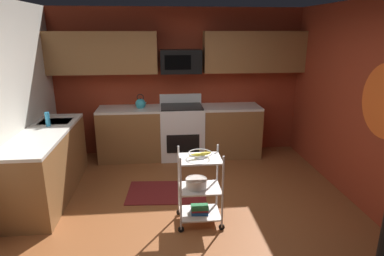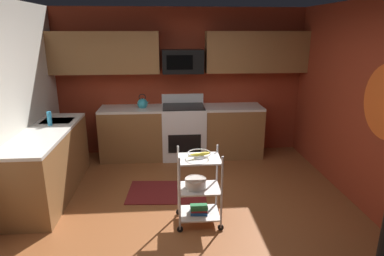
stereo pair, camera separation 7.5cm
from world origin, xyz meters
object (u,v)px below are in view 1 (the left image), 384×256
at_px(book_stack, 200,209).
at_px(microwave, 181,61).
at_px(mixing_bowl_large, 196,183).
at_px(fruit_bowl, 200,154).
at_px(oven_range, 182,131).
at_px(kettle, 141,104).
at_px(rolling_cart, 200,188).
at_px(dish_soap_bottle, 48,119).

bearing_deg(book_stack, microwave, 91.73).
bearing_deg(mixing_bowl_large, microwave, 90.67).
distance_m(fruit_bowl, mixing_bowl_large, 0.36).
bearing_deg(oven_range, kettle, -179.69).
height_order(oven_range, mixing_bowl_large, oven_range).
height_order(fruit_bowl, kettle, kettle).
bearing_deg(rolling_cart, microwave, 91.73).
relative_size(fruit_bowl, book_stack, 1.28).
relative_size(book_stack, kettle, 0.80).
bearing_deg(dish_soap_bottle, kettle, 39.02).
xyz_separation_m(oven_range, fruit_bowl, (0.07, -2.18, 0.40)).
bearing_deg(mixing_bowl_large, rolling_cart, 0.00).
bearing_deg(fruit_bowl, dish_soap_bottle, 149.81).
relative_size(mixing_bowl_large, kettle, 0.95).
xyz_separation_m(fruit_bowl, mixing_bowl_large, (-0.04, -0.00, -0.36)).
bearing_deg(fruit_bowl, oven_range, 91.80).
height_order(oven_range, fruit_bowl, oven_range).
distance_m(rolling_cart, fruit_bowl, 0.42).
bearing_deg(book_stack, dish_soap_bottle, 149.81).
xyz_separation_m(fruit_bowl, dish_soap_bottle, (-2.02, 1.17, 0.14)).
distance_m(rolling_cart, dish_soap_bottle, 2.40).
height_order(mixing_bowl_large, kettle, kettle).
xyz_separation_m(kettle, dish_soap_bottle, (-1.24, -1.00, 0.02)).
xyz_separation_m(mixing_bowl_large, kettle, (-0.74, 2.18, 0.48)).
bearing_deg(book_stack, oven_range, 91.80).
relative_size(mixing_bowl_large, book_stack, 1.19).
height_order(rolling_cart, kettle, kettle).
distance_m(oven_range, microwave, 1.23).
distance_m(oven_range, fruit_bowl, 2.22).
relative_size(oven_range, dish_soap_bottle, 5.50).
relative_size(microwave, kettle, 2.65).
relative_size(mixing_bowl_large, dish_soap_bottle, 1.26).
relative_size(book_stack, dish_soap_bottle, 1.06).
xyz_separation_m(microwave, fruit_bowl, (0.07, -2.29, -0.82)).
relative_size(rolling_cart, book_stack, 4.32).
bearing_deg(rolling_cart, book_stack, -135.00).
bearing_deg(kettle, fruit_bowl, -70.35).
xyz_separation_m(rolling_cart, kettle, (-0.78, 2.18, 0.55)).
height_order(oven_range, microwave, microwave).
distance_m(oven_range, mixing_bowl_large, 2.18).
height_order(microwave, fruit_bowl, microwave).
bearing_deg(microwave, kettle, -171.30).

